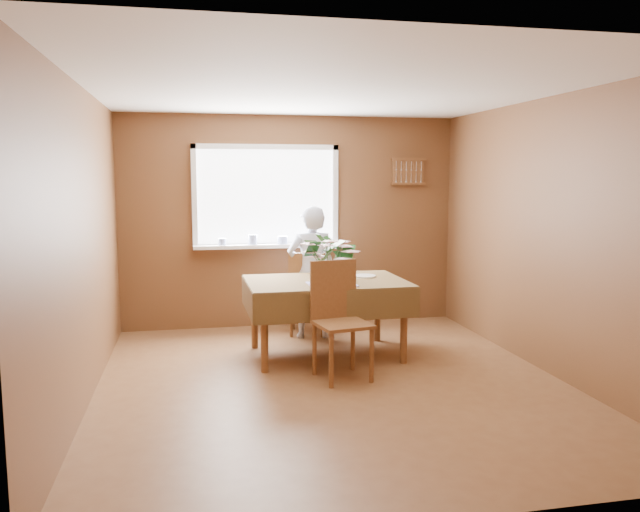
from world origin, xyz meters
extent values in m
plane|color=brown|center=(0.00, 0.00, 0.00)|extent=(4.50, 4.50, 0.00)
plane|color=white|center=(0.00, 0.00, 2.50)|extent=(4.50, 4.50, 0.00)
plane|color=brown|center=(0.00, 2.25, 1.25)|extent=(4.00, 0.00, 4.00)
plane|color=brown|center=(0.00, -2.25, 1.25)|extent=(4.00, 0.00, 4.00)
plane|color=brown|center=(-2.00, 0.00, 1.25)|extent=(0.00, 4.50, 4.50)
plane|color=brown|center=(2.00, 0.00, 1.25)|extent=(0.00, 4.50, 4.50)
cube|color=white|center=(-0.30, 2.23, 1.55)|extent=(1.60, 0.01, 1.10)
cube|color=white|center=(-0.30, 2.22, 2.13)|extent=(1.72, 0.06, 0.06)
cube|color=white|center=(-0.30, 2.22, 0.97)|extent=(1.72, 0.06, 0.06)
cube|color=white|center=(-1.13, 2.22, 1.55)|extent=(0.06, 0.06, 1.22)
cube|color=white|center=(0.53, 2.22, 1.55)|extent=(0.06, 0.06, 1.22)
cube|color=white|center=(-0.30, 2.15, 0.98)|extent=(1.72, 0.20, 0.04)
cylinder|color=white|center=(-0.83, 2.13, 1.04)|extent=(0.09, 0.09, 0.08)
cylinder|color=white|center=(-0.48, 2.13, 1.06)|extent=(0.11, 0.11, 0.12)
cylinder|color=white|center=(-0.12, 2.13, 1.05)|extent=(0.12, 0.12, 0.09)
cylinder|color=white|center=(0.23, 2.13, 1.06)|extent=(0.10, 0.10, 0.13)
cube|color=brown|center=(1.45, 2.23, 1.85)|extent=(0.40, 0.03, 0.30)
cube|color=brown|center=(1.45, 2.21, 2.00)|extent=(0.44, 0.04, 0.03)
cube|color=brown|center=(1.45, 2.21, 1.70)|extent=(0.44, 0.04, 0.03)
cylinder|color=brown|center=(-0.54, 0.44, 0.36)|extent=(0.07, 0.07, 0.71)
cylinder|color=brown|center=(0.80, 0.45, 0.36)|extent=(0.07, 0.07, 0.71)
cylinder|color=brown|center=(-0.55, 1.28, 0.36)|extent=(0.07, 0.07, 0.71)
cylinder|color=brown|center=(0.79, 1.29, 0.36)|extent=(0.07, 0.07, 0.71)
cube|color=brown|center=(0.13, 0.87, 0.73)|extent=(1.51, 1.02, 0.04)
cube|color=#453119|center=(0.13, 0.87, 0.76)|extent=(1.57, 1.08, 0.01)
cube|color=#453119|center=(0.13, 0.34, 0.61)|extent=(1.56, 0.03, 0.28)
cube|color=#453119|center=(0.12, 1.40, 0.61)|extent=(1.56, 0.03, 0.28)
cube|color=#453119|center=(-0.66, 0.86, 0.61)|extent=(0.02, 1.06, 0.28)
cube|color=#453119|center=(0.91, 0.87, 0.61)|extent=(0.02, 1.06, 0.28)
cube|color=#4A69D2|center=(0.13, 0.62, 0.77)|extent=(0.45, 0.34, 0.01)
cylinder|color=brown|center=(0.32, 1.90, 0.22)|extent=(0.04, 0.04, 0.44)
cylinder|color=brown|center=(-0.02, 1.98, 0.22)|extent=(0.04, 0.04, 0.44)
cylinder|color=brown|center=(0.24, 1.56, 0.22)|extent=(0.04, 0.04, 0.44)
cylinder|color=brown|center=(-0.10, 1.64, 0.22)|extent=(0.04, 0.04, 0.44)
cube|color=brown|center=(0.11, 1.77, 0.45)|extent=(0.49, 0.49, 0.03)
cube|color=brown|center=(0.06, 1.59, 0.71)|extent=(0.40, 0.12, 0.49)
cylinder|color=brown|center=(-0.04, -0.11, 0.24)|extent=(0.04, 0.04, 0.48)
cylinder|color=brown|center=(0.34, -0.03, 0.24)|extent=(0.04, 0.04, 0.48)
cylinder|color=brown|center=(-0.11, 0.27, 0.24)|extent=(0.04, 0.04, 0.48)
cylinder|color=brown|center=(0.27, 0.34, 0.24)|extent=(0.04, 0.04, 0.48)
cube|color=brown|center=(0.11, 0.12, 0.49)|extent=(0.52, 0.52, 0.03)
cube|color=brown|center=(0.08, 0.32, 0.77)|extent=(0.44, 0.11, 0.53)
imported|color=white|center=(0.12, 1.59, 0.74)|extent=(0.56, 0.39, 1.47)
cylinder|color=white|center=(0.12, 0.63, 0.83)|extent=(0.10, 0.10, 0.13)
cylinder|color=#33662D|center=(0.12, 0.63, 0.93)|extent=(0.06, 0.06, 0.09)
cylinder|color=white|center=(0.56, 1.01, 0.77)|extent=(0.26, 0.26, 0.01)
cube|color=silver|center=(0.31, 0.68, 0.77)|extent=(0.06, 0.24, 0.00)
camera|label=1|loc=(-1.17, -5.10, 1.79)|focal=35.00mm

